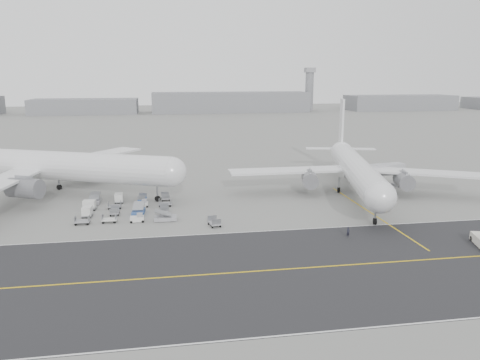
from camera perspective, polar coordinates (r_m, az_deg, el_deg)
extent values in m
plane|color=gray|center=(78.99, -3.00, -6.05)|extent=(700.00, 700.00, 0.00)
cube|color=#2A2B2D|center=(63.16, 3.46, -10.95)|extent=(220.00, 32.00, 0.02)
cube|color=gold|center=(63.16, 3.47, -10.93)|extent=(220.00, 0.30, 0.01)
cube|color=silver|center=(77.60, 0.87, -6.35)|extent=(220.00, 0.25, 0.01)
cube|color=silver|center=(49.55, 7.71, -18.07)|extent=(220.00, 0.25, 0.01)
cube|color=gold|center=(91.62, 15.66, -3.86)|extent=(0.30, 40.00, 0.01)
cylinder|color=gray|center=(356.41, 8.44, 10.63)|extent=(6.00, 6.00, 28.00)
cube|color=#95959A|center=(356.26, 8.52, 13.12)|extent=(7.00, 7.00, 3.50)
cylinder|color=white|center=(108.22, -21.68, 1.65)|extent=(52.04, 27.62, 6.21)
sphere|color=white|center=(94.90, -8.33, 0.99)|extent=(6.09, 6.09, 6.09)
cube|color=white|center=(122.38, -17.69, 2.75)|extent=(23.47, 27.52, 0.45)
cylinder|color=slate|center=(99.20, -24.74, -0.92)|extent=(7.60, 6.20, 3.85)
cylinder|color=slate|center=(116.99, -17.86, 1.53)|extent=(7.60, 6.20, 3.85)
cylinder|color=black|center=(97.51, -10.02, -2.25)|extent=(1.27, 0.93, 1.17)
cylinder|color=black|center=(107.67, -23.45, -1.70)|extent=(1.27, 0.93, 1.17)
cylinder|color=black|center=(113.44, -21.16, -0.83)|extent=(1.27, 0.93, 1.17)
cylinder|color=gray|center=(97.11, -10.05, -1.32)|extent=(0.36, 0.36, 3.26)
cylinder|color=white|center=(103.30, 13.98, 1.26)|extent=(16.58, 47.62, 5.47)
sphere|color=white|center=(80.47, 16.74, -2.07)|extent=(5.36, 5.36, 5.36)
cone|color=white|center=(127.58, 12.17, 3.63)|extent=(6.98, 10.20, 4.92)
cube|color=white|center=(127.24, 12.29, 7.04)|extent=(1.72, 5.20, 11.63)
cube|color=white|center=(127.85, 9.98, 3.81)|extent=(9.09, 4.60, 0.25)
cube|color=white|center=(129.15, 14.23, 3.70)|extent=(9.09, 4.60, 0.25)
cube|color=white|center=(103.13, 5.95, 1.16)|extent=(26.20, 5.96, 0.45)
cube|color=white|center=(107.90, 21.41, 0.86)|extent=(25.87, 17.30, 0.45)
cylinder|color=slate|center=(101.37, 8.52, 0.10)|extent=(4.67, 6.45, 3.39)
cylinder|color=slate|center=(104.73, 19.36, -0.08)|extent=(4.67, 6.45, 3.39)
cylinder|color=black|center=(84.55, 16.12, -4.86)|extent=(0.77, 1.27, 1.18)
cylinder|color=black|center=(105.55, 11.93, -1.19)|extent=(0.77, 1.27, 1.18)
cylinder|color=black|center=(106.63, 15.43, -1.24)|extent=(0.77, 1.27, 1.18)
cylinder|color=gray|center=(84.14, 16.17, -3.93)|extent=(0.36, 0.36, 2.87)
cylinder|color=gray|center=(83.35, 26.97, -6.10)|extent=(0.85, 2.42, 0.15)
cylinder|color=black|center=(81.76, 26.45, -6.43)|extent=(0.61, 0.93, 0.86)
cylinder|color=gray|center=(114.98, 18.85, 0.18)|extent=(1.51, 1.51, 3.76)
cube|color=#95959A|center=(115.31, 18.79, -0.57)|extent=(2.85, 2.85, 0.66)
cube|color=#B4B4B9|center=(110.55, 16.26, 1.18)|extent=(14.35, 5.14, 2.45)
cube|color=#95959A|center=(106.76, 13.31, 0.95)|extent=(1.65, 3.16, 2.82)
cylinder|color=black|center=(116.74, 18.88, -0.44)|extent=(0.38, 0.61, 0.56)
imported|color=black|center=(76.82, 13.04, -6.22)|extent=(0.75, 0.65, 1.75)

